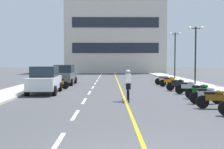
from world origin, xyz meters
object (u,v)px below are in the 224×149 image
(parked_car_mid, at_px, (64,75))
(motorcycle_2, at_px, (215,98))
(motorcycle_8, at_px, (170,81))
(motorcycle_5, at_px, (188,87))
(motorcycle_4, at_px, (201,91))
(street_lamp_far, at_px, (175,45))
(motorcycle_7, at_px, (58,83))
(motorcycle_3, at_px, (207,95))
(street_lamp_mid, at_px, (196,42))
(motorcycle_9, at_px, (164,80))
(parked_car_near, at_px, (45,80))
(motorcycle_6, at_px, (178,85))
(cyclist_rider, at_px, (128,85))

(parked_car_mid, height_order, motorcycle_2, parked_car_mid)
(parked_car_mid, height_order, motorcycle_8, parked_car_mid)
(motorcycle_5, bearing_deg, motorcycle_8, 91.00)
(motorcycle_2, xyz_separation_m, motorcycle_4, (0.38, 3.26, 0.00))
(street_lamp_far, distance_m, motorcycle_5, 15.81)
(motorcycle_4, relative_size, motorcycle_7, 0.97)
(motorcycle_3, bearing_deg, parked_car_mid, 127.25)
(street_lamp_mid, height_order, street_lamp_far, street_lamp_far)
(motorcycle_8, bearing_deg, street_lamp_far, 74.68)
(motorcycle_9, bearing_deg, motorcycle_4, -88.90)
(motorcycle_5, bearing_deg, parked_car_near, 176.81)
(motorcycle_6, bearing_deg, motorcycle_2, -91.09)
(motorcycle_2, relative_size, motorcycle_5, 1.01)
(parked_car_mid, distance_m, motorcycle_8, 9.55)
(motorcycle_8, bearing_deg, cyclist_rider, -115.44)
(motorcycle_4, height_order, motorcycle_6, same)
(parked_car_near, distance_m, motorcycle_7, 3.00)
(street_lamp_far, bearing_deg, motorcycle_9, -109.40)
(motorcycle_2, relative_size, motorcycle_3, 1.00)
(motorcycle_4, xyz_separation_m, motorcycle_7, (-9.21, 5.92, 0.00))
(motorcycle_2, bearing_deg, motorcycle_7, 133.89)
(motorcycle_3, distance_m, motorcycle_8, 9.65)
(street_lamp_far, relative_size, motorcycle_6, 3.32)
(motorcycle_3, bearing_deg, parked_car_near, 152.81)
(parked_car_mid, relative_size, cyclist_rider, 2.38)
(street_lamp_far, relative_size, motorcycle_2, 3.19)
(parked_car_near, bearing_deg, parked_car_mid, 88.62)
(parked_car_near, height_order, motorcycle_6, parked_car_near)
(parked_car_mid, xyz_separation_m, motorcycle_4, (9.37, -10.17, -0.44))
(parked_car_near, distance_m, motorcycle_4, 10.01)
(street_lamp_mid, bearing_deg, cyclist_rider, -123.46)
(street_lamp_mid, relative_size, street_lamp_far, 0.95)
(street_lamp_far, height_order, motorcycle_4, street_lamp_far)
(motorcycle_9, bearing_deg, parked_car_mid, 177.87)
(parked_car_mid, height_order, motorcycle_9, parked_car_mid)
(street_lamp_mid, xyz_separation_m, motorcycle_7, (-11.74, -3.55, -3.42))
(motorcycle_7, xyz_separation_m, motorcycle_8, (9.09, 1.94, 0.00))
(parked_car_near, bearing_deg, cyclist_rider, -34.49)
(street_lamp_mid, distance_m, motorcycle_7, 12.73)
(motorcycle_8, relative_size, cyclist_rider, 0.96)
(motorcycle_7, height_order, motorcycle_9, same)
(street_lamp_far, distance_m, motorcycle_2, 21.40)
(parked_car_near, height_order, cyclist_rider, parked_car_near)
(street_lamp_mid, relative_size, cyclist_rider, 2.92)
(motorcycle_6, bearing_deg, street_lamp_far, 78.13)
(motorcycle_4, bearing_deg, parked_car_mid, 132.66)
(motorcycle_9, bearing_deg, motorcycle_6, -90.46)
(motorcycle_2, bearing_deg, street_lamp_mid, 77.12)
(street_lamp_far, relative_size, cyclist_rider, 3.07)
(motorcycle_2, xyz_separation_m, motorcycle_8, (0.26, 11.12, 0.00))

